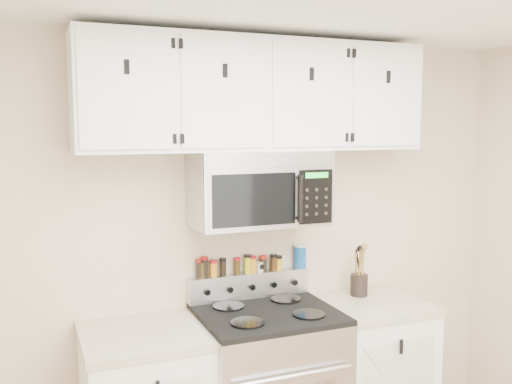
{
  "coord_description": "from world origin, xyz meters",
  "views": [
    {
      "loc": [
        -1.23,
        -1.41,
        1.98
      ],
      "look_at": [
        -0.06,
        1.45,
        1.62
      ],
      "focal_mm": 40.0,
      "sensor_mm": 36.0,
      "label": 1
    }
  ],
  "objects": [
    {
      "name": "spice_jar_5",
      "position": [
        -0.08,
        1.71,
        1.15
      ],
      "size": [
        0.04,
        0.04,
        0.1
      ],
      "color": "#3B2A0E",
      "rests_on": "range"
    },
    {
      "name": "salt_canister",
      "position": [
        0.34,
        1.71,
        1.17
      ],
      "size": [
        0.08,
        0.08,
        0.14
      ],
      "color": "#16519A",
      "rests_on": "range"
    },
    {
      "name": "utensil_crock",
      "position": [
        0.69,
        1.57,
        1.0
      ],
      "size": [
        0.11,
        0.11,
        0.32
      ],
      "color": "black",
      "rests_on": "base_cabinet_right"
    },
    {
      "name": "spice_jar_6",
      "position": [
        -0.01,
        1.71,
        1.16
      ],
      "size": [
        0.04,
        0.04,
        0.11
      ],
      "color": "gold",
      "rests_on": "range"
    },
    {
      "name": "base_cabinet_right",
      "position": [
        0.69,
        1.45,
        0.46
      ],
      "size": [
        0.64,
        0.62,
        0.92
      ],
      "color": "white",
      "rests_on": "floor"
    },
    {
      "name": "spice_jar_9",
      "position": [
        0.16,
        1.71,
        1.15
      ],
      "size": [
        0.04,
        0.04,
        0.1
      ],
      "color": "#39210D",
      "rests_on": "range"
    },
    {
      "name": "back_wall",
      "position": [
        0.0,
        1.75,
        1.25
      ],
      "size": [
        3.5,
        0.01,
        2.5
      ],
      "primitive_type": "cube",
      "color": "#BFAC8F",
      "rests_on": "floor"
    },
    {
      "name": "spice_jar_2",
      "position": [
        -0.28,
        1.71,
        1.16
      ],
      "size": [
        0.04,
        0.04,
        0.12
      ],
      "color": "black",
      "rests_on": "range"
    },
    {
      "name": "spice_jar_10",
      "position": [
        0.2,
        1.71,
        1.14
      ],
      "size": [
        0.04,
        0.04,
        0.09
      ],
      "color": "gold",
      "rests_on": "range"
    },
    {
      "name": "spice_jar_8",
      "position": [
        0.09,
        1.71,
        1.15
      ],
      "size": [
        0.05,
        0.05,
        0.1
      ],
      "color": "black",
      "rests_on": "range"
    },
    {
      "name": "spice_jar_1",
      "position": [
        -0.3,
        1.71,
        1.15
      ],
      "size": [
        0.04,
        0.04,
        0.11
      ],
      "color": "#3E2D0F",
      "rests_on": "range"
    },
    {
      "name": "spice_jar_0",
      "position": [
        -0.31,
        1.71,
        1.16
      ],
      "size": [
        0.04,
        0.04,
        0.11
      ],
      "color": "black",
      "rests_on": "range"
    },
    {
      "name": "kitchen_timer",
      "position": [
        0.07,
        1.71,
        1.13
      ],
      "size": [
        0.06,
        0.06,
        0.06
      ],
      "primitive_type": "cube",
      "rotation": [
        0.0,
        0.0,
        0.26
      ],
      "color": "silver",
      "rests_on": "range"
    },
    {
      "name": "upper_cabinets",
      "position": [
        -0.0,
        1.58,
        2.15
      ],
      "size": [
        2.0,
        0.35,
        0.62
      ],
      "color": "white",
      "rests_on": "back_wall"
    },
    {
      "name": "microwave",
      "position": [
        0.0,
        1.55,
        1.63
      ],
      "size": [
        0.76,
        0.44,
        0.42
      ],
      "color": "#9E9EA3",
      "rests_on": "back_wall"
    },
    {
      "name": "spice_jar_3",
      "position": [
        -0.22,
        1.71,
        1.15
      ],
      "size": [
        0.05,
        0.05,
        0.1
      ],
      "color": "orange",
      "rests_on": "range"
    },
    {
      "name": "spice_jar_7",
      "position": [
        0.03,
        1.71,
        1.15
      ],
      "size": [
        0.04,
        0.04,
        0.1
      ],
      "color": "orange",
      "rests_on": "range"
    },
    {
      "name": "spice_jar_4",
      "position": [
        -0.17,
        1.71,
        1.15
      ],
      "size": [
        0.04,
        0.04,
        0.1
      ],
      "color": "black",
      "rests_on": "range"
    }
  ]
}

